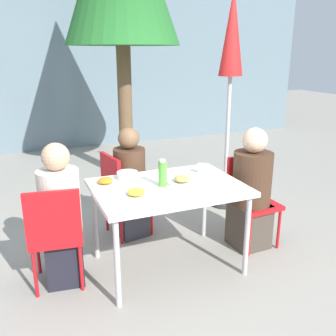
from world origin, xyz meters
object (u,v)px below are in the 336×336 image
(person_left, at_px, (61,219))
(person_far, at_px, (130,186))
(person_right, at_px, (251,193))
(chair_right, at_px, (250,194))
(drinking_cup, at_px, (201,168))
(chair_far, at_px, (121,189))
(closed_umbrella, at_px, (231,52))
(chair_left, at_px, (55,231))
(salad_bowl, at_px, (127,175))
(bottle, at_px, (163,174))

(person_left, bearing_deg, person_far, 45.32)
(person_left, distance_m, person_right, 1.72)
(chair_right, bearing_deg, drinking_cup, -10.71)
(chair_far, bearing_deg, chair_right, 51.60)
(person_right, distance_m, chair_far, 1.27)
(chair_right, relative_size, closed_umbrella, 0.35)
(chair_right, bearing_deg, person_left, -2.32)
(chair_left, distance_m, person_far, 1.02)
(drinking_cup, height_order, salad_bowl, drinking_cup)
(person_right, xyz_separation_m, closed_umbrella, (0.32, 0.98, 1.25))
(person_far, xyz_separation_m, closed_umbrella, (1.30, 0.33, 1.27))
(chair_left, relative_size, chair_far, 1.00)
(bottle, bearing_deg, chair_left, 177.12)
(chair_right, xyz_separation_m, chair_far, (-1.12, 0.60, 0.00))
(person_left, xyz_separation_m, chair_far, (0.65, 0.61, -0.06))
(chair_far, xyz_separation_m, bottle, (0.16, -0.72, 0.36))
(person_left, height_order, person_far, person_left)
(chair_left, bearing_deg, chair_right, 10.06)
(bottle, relative_size, drinking_cup, 2.64)
(closed_umbrella, distance_m, salad_bowl, 1.90)
(person_left, bearing_deg, chair_right, 7.77)
(person_far, xyz_separation_m, salad_bowl, (-0.14, -0.39, 0.25))
(closed_umbrella, bearing_deg, person_far, -165.66)
(person_left, distance_m, closed_umbrella, 2.55)
(chair_left, relative_size, person_far, 0.77)
(chair_left, distance_m, salad_bowl, 0.76)
(chair_right, relative_size, bottle, 3.78)
(chair_right, distance_m, person_right, 0.11)
(person_right, relative_size, salad_bowl, 6.34)
(chair_far, height_order, salad_bowl, chair_far)
(person_right, bearing_deg, drinking_cup, -21.23)
(chair_left, height_order, bottle, bottle)
(salad_bowl, bearing_deg, bottle, -54.11)
(person_left, bearing_deg, bottle, -0.67)
(drinking_cup, bearing_deg, salad_bowl, 171.64)
(closed_umbrella, relative_size, salad_bowl, 13.52)
(chair_right, bearing_deg, closed_umbrella, -109.27)
(bottle, bearing_deg, chair_right, 7.42)
(chair_left, xyz_separation_m, person_right, (1.78, -0.00, 0.05))
(person_left, bearing_deg, person_right, 5.03)
(person_far, relative_size, salad_bowl, 6.10)
(chair_right, height_order, salad_bowl, chair_right)
(chair_left, height_order, person_far, person_far)
(bottle, relative_size, salad_bowl, 1.24)
(chair_left, relative_size, drinking_cup, 9.97)
(person_left, relative_size, chair_right, 1.36)
(chair_right, xyz_separation_m, person_right, (-0.05, -0.08, 0.05))
(person_far, relative_size, bottle, 4.93)
(chair_left, distance_m, chair_right, 1.83)
(chair_left, bearing_deg, chair_far, 51.32)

